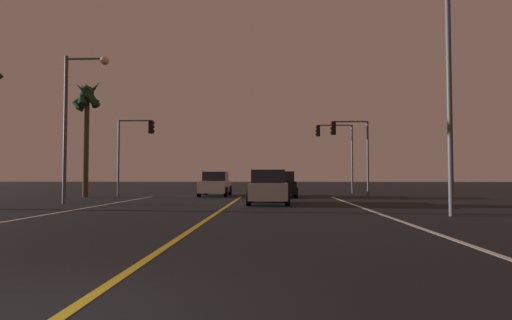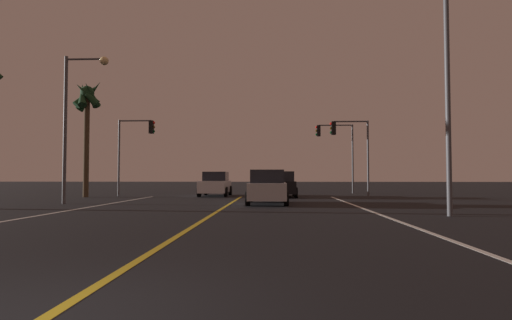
# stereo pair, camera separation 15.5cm
# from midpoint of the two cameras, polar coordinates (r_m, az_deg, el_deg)

# --- Properties ---
(lane_edge_right) EXTENTS (0.16, 30.02, 0.01)m
(lane_edge_right) POSITION_cam_midpoint_polar(r_m,az_deg,el_deg) (13.45, 19.22, -8.03)
(lane_edge_right) COLOR silver
(lane_edge_right) RESTS_ON ground
(lane_edge_left) EXTENTS (0.16, 30.02, 0.01)m
(lane_edge_left) POSITION_cam_midpoint_polar(r_m,az_deg,el_deg) (15.28, -30.59, -7.13)
(lane_edge_left) COLOR silver
(lane_edge_left) RESTS_ON ground
(lane_center_divider) EXTENTS (0.16, 30.02, 0.01)m
(lane_center_divider) POSITION_cam_midpoint_polar(r_m,az_deg,el_deg) (13.06, -7.40, -8.31)
(lane_center_divider) COLOR gold
(lane_center_divider) RESTS_ON ground
(car_oncoming) EXTENTS (2.02, 4.30, 1.70)m
(car_oncoming) POSITION_cam_midpoint_polar(r_m,az_deg,el_deg) (29.28, -5.77, -3.34)
(car_oncoming) COLOR black
(car_oncoming) RESTS_ON ground
(car_ahead_far) EXTENTS (2.02, 4.30, 1.70)m
(car_ahead_far) POSITION_cam_midpoint_polar(r_m,az_deg,el_deg) (27.68, 3.35, -3.41)
(car_ahead_far) COLOR black
(car_ahead_far) RESTS_ON ground
(car_lead_same_lane) EXTENTS (2.02, 4.30, 1.70)m
(car_lead_same_lane) POSITION_cam_midpoint_polar(r_m,az_deg,el_deg) (20.62, 1.49, -3.82)
(car_lead_same_lane) COLOR black
(car_lead_same_lane) RESTS_ON ground
(traffic_light_near_right) EXTENTS (2.64, 0.36, 5.17)m
(traffic_light_near_right) POSITION_cam_midpoint_polar(r_m,az_deg,el_deg) (28.89, 12.60, 2.66)
(traffic_light_near_right) COLOR #4C4C51
(traffic_light_near_right) RESTS_ON ground
(traffic_light_near_left) EXTENTS (2.60, 0.36, 5.31)m
(traffic_light_near_left) POSITION_cam_midpoint_polar(r_m,az_deg,el_deg) (29.99, -16.38, 2.70)
(traffic_light_near_left) COLOR #4C4C51
(traffic_light_near_left) RESTS_ON ground
(traffic_light_far_right) EXTENTS (3.07, 0.36, 5.60)m
(traffic_light_far_right) POSITION_cam_midpoint_polar(r_m,az_deg,el_deg) (34.30, 10.65, 2.40)
(traffic_light_far_right) COLOR #4C4C51
(traffic_light_far_right) RESTS_ON ground
(street_lamp_right_near) EXTENTS (2.02, 0.44, 8.31)m
(street_lamp_right_near) POSITION_cam_midpoint_polar(r_m,az_deg,el_deg) (16.21, 23.36, 11.67)
(street_lamp_right_near) COLOR #4C4C51
(street_lamp_right_near) RESTS_ON ground
(street_lamp_left_mid) EXTENTS (2.27, 0.44, 7.48)m
(street_lamp_left_mid) POSITION_cam_midpoint_polar(r_m,az_deg,el_deg) (22.89, -23.73, 6.51)
(street_lamp_left_mid) COLOR #4C4C51
(street_lamp_left_mid) RESTS_ON ground
(palm_tree_left_mid) EXTENTS (2.04, 1.91, 7.93)m
(palm_tree_left_mid) POSITION_cam_midpoint_polar(r_m,az_deg,el_deg) (30.06, -22.44, 7.16)
(palm_tree_left_mid) COLOR #473826
(palm_tree_left_mid) RESTS_ON ground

